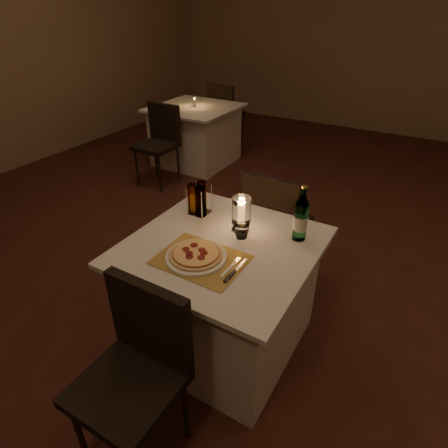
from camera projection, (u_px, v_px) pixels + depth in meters
The scene contains 18 objects.
floor at pixel (260, 336), 2.46m from camera, with size 8.00×10.00×0.02m, color #461F16.
wall_back at pixel (417, 32), 5.38m from camera, with size 8.00×0.02×3.00m, color #937555.
main_table at pixel (222, 295), 2.24m from camera, with size 1.00×1.00×0.74m.
chair_near at pixel (138, 360), 1.63m from camera, with size 0.42×0.42×0.90m.
chair_far at pixel (273, 218), 2.68m from camera, with size 0.42×0.42×0.90m.
placemat at pixel (201, 260), 1.93m from camera, with size 0.45×0.34×0.00m, color #AB843B.
plate at pixel (196, 257), 1.94m from camera, with size 0.32×0.32×0.01m, color white.
pizza at pixel (196, 254), 1.93m from camera, with size 0.28×0.28×0.02m.
fork at pixel (232, 266), 1.88m from camera, with size 0.02×0.18×0.00m.
knife at pixel (232, 274), 1.82m from camera, with size 0.02×0.22×0.01m.
tumbler at pixel (242, 231), 2.09m from camera, with size 0.08×0.08×0.08m, color white, non-canonical shape.
water_bottle at pixel (301, 218), 2.04m from camera, with size 0.08×0.08×0.32m.
hurricane_candle at pixel (241, 211), 2.12m from camera, with size 0.11×0.11×0.21m.
cruet_caddy at pixel (198, 200), 2.30m from camera, with size 0.12×0.12×0.21m.
neighbor_table_left at pixel (196, 135), 4.90m from camera, with size 1.00×1.00×0.74m.
neighbor_chair_la at pixel (160, 137), 4.28m from camera, with size 0.42×0.42×0.90m.
neighbor_chair_lb at pixel (224, 110), 5.33m from camera, with size 0.42×0.42×0.90m.
neighbor_candle_left at pixel (195, 103), 4.68m from camera, with size 0.03×0.03×0.11m.
Camera 1 is at (0.67, -1.61, 1.89)m, focal length 30.00 mm.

